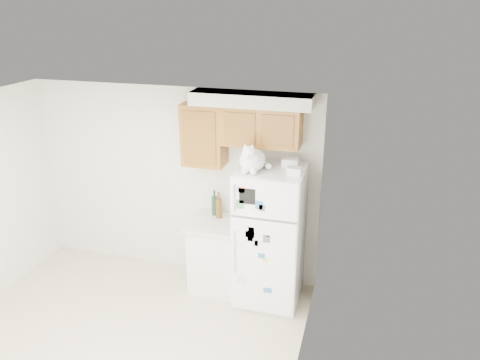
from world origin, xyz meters
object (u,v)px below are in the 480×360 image
at_px(base_counter, 217,254).
at_px(storage_box_back, 290,163).
at_px(refrigerator, 270,236).
at_px(bottle_amber, 219,205).
at_px(storage_box_front, 294,171).
at_px(cat, 252,160).
at_px(bottle_green, 215,203).

relative_size(base_counter, storage_box_back, 5.11).
bearing_deg(refrigerator, bottle_amber, 165.17).
height_order(storage_box_front, bottle_amber, storage_box_front).
relative_size(base_counter, storage_box_front, 6.13).
relative_size(refrigerator, cat, 3.31).
relative_size(bottle_green, bottle_amber, 0.97).
relative_size(cat, bottle_amber, 1.51).
bearing_deg(cat, bottle_amber, 147.95).
bearing_deg(storage_box_front, base_counter, 169.84).
xyz_separation_m(storage_box_front, bottle_amber, (-0.97, 0.31, -0.65)).
bearing_deg(bottle_amber, storage_box_back, -3.74).
bearing_deg(storage_box_front, bottle_green, 161.62).
bearing_deg(cat, storage_box_back, 33.63).
relative_size(cat, storage_box_front, 3.42).
bearing_deg(bottle_green, bottle_amber, -41.61).
height_order(refrigerator, storage_box_back, storage_box_back).
height_order(bottle_green, bottle_amber, bottle_amber).
height_order(refrigerator, storage_box_front, storage_box_front).
relative_size(storage_box_back, bottle_green, 0.55).
relative_size(cat, storage_box_back, 2.85).
distance_m(refrigerator, base_counter, 0.79).
distance_m(refrigerator, bottle_amber, 0.75).
bearing_deg(bottle_amber, refrigerator, -14.83).
xyz_separation_m(base_counter, storage_box_front, (0.97, -0.21, 1.28)).
bearing_deg(cat, refrigerator, 33.56).
distance_m(storage_box_back, bottle_green, 1.17).
height_order(base_counter, bottle_amber, bottle_amber).
xyz_separation_m(cat, storage_box_back, (0.38, 0.25, -0.08)).
height_order(cat, bottle_green, cat).
distance_m(cat, bottle_green, 1.02).
relative_size(cat, bottle_green, 1.56).
xyz_separation_m(cat, storage_box_front, (0.47, -0.00, -0.09)).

